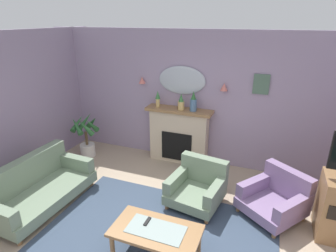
% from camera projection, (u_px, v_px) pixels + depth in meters
% --- Properties ---
extents(wall_back, '(6.99, 0.10, 2.68)m').
position_uv_depth(wall_back, '(205.00, 100.00, 5.53)').
color(wall_back, '#9E8CA8').
rests_on(wall_back, ground).
extents(patterned_rug, '(3.20, 2.40, 0.01)m').
position_uv_depth(patterned_rug, '(154.00, 243.00, 3.78)').
color(patterned_rug, '#38475B').
rests_on(patterned_rug, ground).
extents(fireplace, '(1.36, 0.36, 1.16)m').
position_uv_depth(fireplace, '(179.00, 136.00, 5.78)').
color(fireplace, beige).
rests_on(fireplace, ground).
extents(mantel_vase_left, '(0.10, 0.10, 0.33)m').
position_uv_depth(mantel_vase_left, '(158.00, 98.00, 5.62)').
color(mantel_vase_left, tan).
rests_on(mantel_vase_left, fireplace).
extents(mantel_vase_right, '(0.13, 0.13, 0.33)m').
position_uv_depth(mantel_vase_right, '(181.00, 103.00, 5.47)').
color(mantel_vase_right, tan).
rests_on(mantel_vase_right, fireplace).
extents(mantel_vase_centre, '(0.13, 0.13, 0.40)m').
position_uv_depth(mantel_vase_centre, '(193.00, 102.00, 5.37)').
color(mantel_vase_centre, '#4C7093').
rests_on(mantel_vase_centre, fireplace).
extents(wall_mirror, '(0.96, 0.06, 0.56)m').
position_uv_depth(wall_mirror, '(182.00, 80.00, 5.48)').
color(wall_mirror, '#B2BCC6').
extents(wall_sconce_left, '(0.14, 0.14, 0.14)m').
position_uv_depth(wall_sconce_left, '(142.00, 80.00, 5.74)').
color(wall_sconce_left, '#D17066').
extents(wall_sconce_right, '(0.14, 0.14, 0.14)m').
position_uv_depth(wall_sconce_right, '(224.00, 87.00, 5.17)').
color(wall_sconce_right, '#D17066').
extents(framed_picture, '(0.28, 0.03, 0.36)m').
position_uv_depth(framed_picture, '(261.00, 84.00, 4.98)').
color(framed_picture, '#4C6B56').
extents(coffee_table, '(1.10, 0.60, 0.45)m').
position_uv_depth(coffee_table, '(156.00, 233.00, 3.43)').
color(coffee_table, olive).
rests_on(coffee_table, ground).
extents(tv_remote, '(0.04, 0.16, 0.02)m').
position_uv_depth(tv_remote, '(147.00, 221.00, 3.52)').
color(tv_remote, black).
rests_on(tv_remote, coffee_table).
extents(floral_couch, '(0.92, 1.75, 0.76)m').
position_uv_depth(floral_couch, '(37.00, 187.00, 4.47)').
color(floral_couch, gray).
rests_on(floral_couch, ground).
extents(armchair_by_coffee_table, '(1.13, 1.13, 0.71)m').
position_uv_depth(armchair_by_coffee_table, '(276.00, 197.00, 4.24)').
color(armchair_by_coffee_table, gray).
rests_on(armchair_by_coffee_table, ground).
extents(armchair_in_corner, '(0.92, 0.93, 0.71)m').
position_uv_depth(armchair_in_corner, '(198.00, 185.00, 4.54)').
color(armchair_in_corner, gray).
rests_on(armchair_in_corner, ground).
extents(potted_plant_tall_palm, '(0.60, 0.62, 0.97)m').
position_uv_depth(potted_plant_tall_palm, '(86.00, 135.00, 6.00)').
color(potted_plant_tall_palm, silver).
rests_on(potted_plant_tall_palm, ground).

